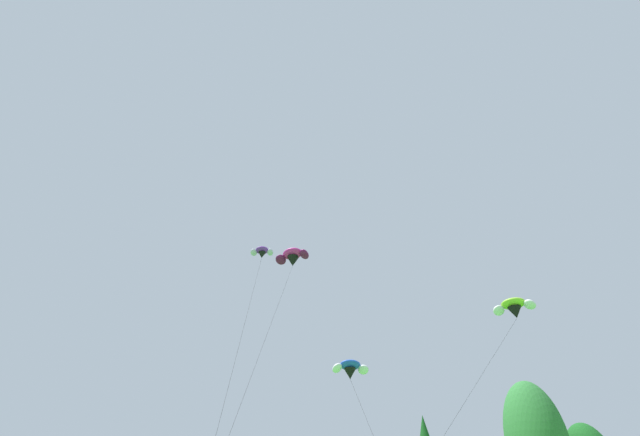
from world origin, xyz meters
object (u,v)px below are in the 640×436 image
Objects in this scene: parafoil_kite_high_purple at (262,253)px; parafoil_kite_mid_lime_white at (514,308)px; parafoil_kite_far_blue_white at (350,369)px; parafoil_kite_low_magenta at (293,257)px.

parafoil_kite_high_purple is 1.10× the size of parafoil_kite_mid_lime_white.
parafoil_kite_mid_lime_white is at bearing 28.15° from parafoil_kite_high_purple.
parafoil_kite_high_purple is at bearing -151.85° from parafoil_kite_mid_lime_white.
parafoil_kite_far_blue_white is 12.87m from parafoil_kite_low_magenta.
parafoil_kite_mid_lime_white is 15.86m from parafoil_kite_far_blue_white.
parafoil_kite_high_purple reaches higher than parafoil_kite_far_blue_white.
parafoil_kite_high_purple is 1.59× the size of parafoil_kite_far_blue_white.
parafoil_kite_high_purple is at bearing -130.92° from parafoil_kite_low_magenta.
parafoil_kite_low_magenta is (-17.41, -8.12, 5.41)m from parafoil_kite_mid_lime_white.
parafoil_kite_low_magenta reaches higher than parafoil_kite_far_blue_white.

